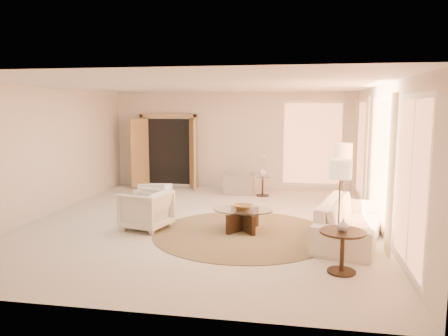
% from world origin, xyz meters
% --- Properties ---
extents(room, '(7.04, 8.04, 2.83)m').
position_xyz_m(room, '(0.00, 0.00, 1.40)').
color(room, beige).
rests_on(room, ground).
extents(windows_right, '(0.10, 6.40, 2.40)m').
position_xyz_m(windows_right, '(3.45, 0.10, 1.35)').
color(windows_right, '#FF9B66').
rests_on(windows_right, room).
extents(window_back_corner, '(1.70, 0.10, 2.40)m').
position_xyz_m(window_back_corner, '(2.30, 3.95, 1.35)').
color(window_back_corner, '#FF9B66').
rests_on(window_back_corner, room).
extents(curtains_right, '(0.06, 5.20, 2.60)m').
position_xyz_m(curtains_right, '(3.40, 1.00, 1.30)').
color(curtains_right, beige).
rests_on(curtains_right, room).
extents(french_doors, '(1.95, 0.66, 2.16)m').
position_xyz_m(french_doors, '(-1.90, 3.82, 1.07)').
color(french_doors, tan).
rests_on(french_doors, room).
extents(area_rug, '(3.87, 3.87, 0.01)m').
position_xyz_m(area_rug, '(0.95, -0.62, 0.01)').
color(area_rug, '#42351F').
rests_on(area_rug, room).
extents(sofa, '(1.52, 2.62, 0.72)m').
position_xyz_m(sofa, '(2.90, -0.66, 0.36)').
color(sofa, silver).
rests_on(sofa, room).
extents(armchair_left, '(0.87, 0.91, 0.78)m').
position_xyz_m(armchair_left, '(-1.11, 0.21, 0.39)').
color(armchair_left, silver).
rests_on(armchair_left, room).
extents(armchair_right, '(0.95, 0.98, 0.84)m').
position_xyz_m(armchair_right, '(-0.96, -0.63, 0.42)').
color(armchair_right, silver).
rests_on(armchair_right, room).
extents(accent_chair, '(0.87, 0.57, 0.75)m').
position_xyz_m(accent_chair, '(0.32, 3.17, 0.37)').
color(accent_chair, '#9C968D').
rests_on(accent_chair, room).
extents(coffee_table, '(1.17, 1.17, 0.42)m').
position_xyz_m(coffee_table, '(0.91, -0.43, 0.27)').
color(coffee_table, black).
rests_on(coffee_table, room).
extents(end_table, '(0.66, 0.66, 0.62)m').
position_xyz_m(end_table, '(2.61, -2.31, 0.43)').
color(end_table, black).
rests_on(end_table, room).
extents(side_table, '(0.46, 0.46, 0.54)m').
position_xyz_m(side_table, '(0.99, 2.97, 0.33)').
color(side_table, '#2F231C').
rests_on(side_table, room).
extents(floor_lamp_near, '(0.39, 0.39, 1.60)m').
position_xyz_m(floor_lamp_near, '(2.90, 1.20, 1.36)').
color(floor_lamp_near, '#2F231C').
rests_on(floor_lamp_near, room).
extents(floor_lamp_far, '(0.37, 0.37, 1.53)m').
position_xyz_m(floor_lamp_far, '(2.64, -1.26, 1.30)').
color(floor_lamp_far, '#2F231C').
rests_on(floor_lamp_far, room).
extents(bowl, '(0.43, 0.43, 0.09)m').
position_xyz_m(bowl, '(0.91, -0.43, 0.47)').
color(bowl, brown).
rests_on(bowl, coffee_table).
extents(end_vase, '(0.20, 0.20, 0.18)m').
position_xyz_m(end_vase, '(2.61, -2.31, 0.71)').
color(end_vase, silver).
rests_on(end_vase, end_table).
extents(side_vase, '(0.29, 0.29, 0.23)m').
position_xyz_m(side_vase, '(0.99, 2.97, 0.65)').
color(side_vase, silver).
rests_on(side_vase, side_table).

